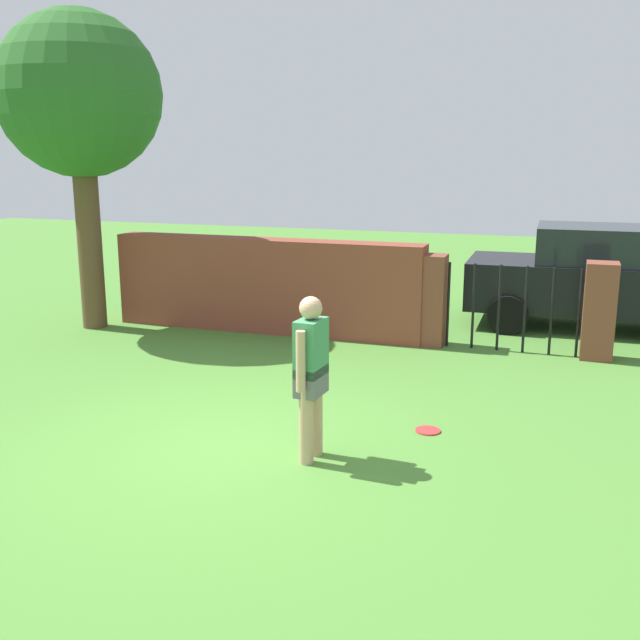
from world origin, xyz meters
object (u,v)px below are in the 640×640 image
person (311,371)px  car (597,278)px  frisbee_red (428,431)px  tree (79,98)px

person → car: car is taller
frisbee_red → tree: bearing=154.9°
tree → frisbee_red: 7.86m
tree → person: bearing=-37.1°
frisbee_red → car: bearing=72.2°
car → frisbee_red: bearing=71.3°
person → car: 7.16m
tree → frisbee_red: bearing=-25.1°
car → tree: bearing=17.1°
person → frisbee_red: size_ratio=6.00×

